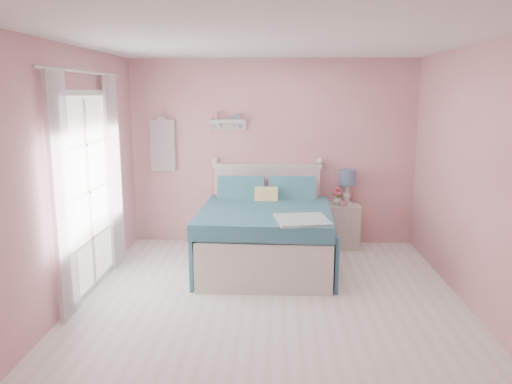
# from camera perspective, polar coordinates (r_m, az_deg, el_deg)

# --- Properties ---
(floor) EXTENTS (4.50, 4.50, 0.00)m
(floor) POSITION_cam_1_polar(r_m,az_deg,el_deg) (5.22, 1.61, -12.78)
(floor) COLOR silver
(floor) RESTS_ON ground
(room_shell) EXTENTS (4.50, 4.50, 4.50)m
(room_shell) POSITION_cam_1_polar(r_m,az_deg,el_deg) (4.80, 1.71, 4.75)
(room_shell) COLOR #D0848B
(room_shell) RESTS_ON floor
(bed) EXTENTS (1.63, 2.01, 1.15)m
(bed) POSITION_cam_1_polar(r_m,az_deg,el_deg) (6.27, 1.10, -4.77)
(bed) COLOR silver
(bed) RESTS_ON floor
(nightstand) EXTENTS (0.42, 0.42, 0.61)m
(nightstand) POSITION_cam_1_polar(r_m,az_deg,el_deg) (7.10, 9.94, -3.80)
(nightstand) COLOR beige
(nightstand) RESTS_ON floor
(table_lamp) EXTENTS (0.24, 0.24, 0.47)m
(table_lamp) POSITION_cam_1_polar(r_m,az_deg,el_deg) (7.06, 10.37, 1.36)
(table_lamp) COLOR white
(table_lamp) RESTS_ON nightstand
(vase) EXTENTS (0.16, 0.16, 0.14)m
(vase) POSITION_cam_1_polar(r_m,az_deg,el_deg) (6.98, 9.28, -0.89)
(vase) COLOR silver
(vase) RESTS_ON nightstand
(teacup) EXTENTS (0.10, 0.10, 0.08)m
(teacup) POSITION_cam_1_polar(r_m,az_deg,el_deg) (6.90, 9.97, -1.30)
(teacup) COLOR #CF8AA3
(teacup) RESTS_ON nightstand
(roses) EXTENTS (0.14, 0.11, 0.12)m
(roses) POSITION_cam_1_polar(r_m,az_deg,el_deg) (6.96, 9.30, -0.00)
(roses) COLOR #D8495D
(roses) RESTS_ON vase
(wall_shelf) EXTENTS (0.50, 0.15, 0.25)m
(wall_shelf) POSITION_cam_1_polar(r_m,az_deg,el_deg) (7.01, -3.25, 8.00)
(wall_shelf) COLOR silver
(wall_shelf) RESTS_ON room_shell
(hanging_dress) EXTENTS (0.34, 0.03, 0.72)m
(hanging_dress) POSITION_cam_1_polar(r_m,az_deg,el_deg) (7.17, -10.62, 5.23)
(hanging_dress) COLOR white
(hanging_dress) RESTS_ON room_shell
(french_door) EXTENTS (0.04, 1.32, 2.16)m
(french_door) POSITION_cam_1_polar(r_m,az_deg,el_deg) (5.65, -18.66, -0.09)
(french_door) COLOR silver
(french_door) RESTS_ON floor
(curtain_near) EXTENTS (0.04, 0.40, 2.32)m
(curtain_near) POSITION_cam_1_polar(r_m,az_deg,el_deg) (4.94, -21.24, -0.58)
(curtain_near) COLOR white
(curtain_near) RESTS_ON floor
(curtain_far) EXTENTS (0.04, 0.40, 2.32)m
(curtain_far) POSITION_cam_1_polar(r_m,az_deg,el_deg) (6.31, -15.91, 2.17)
(curtain_far) COLOR white
(curtain_far) RESTS_ON floor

